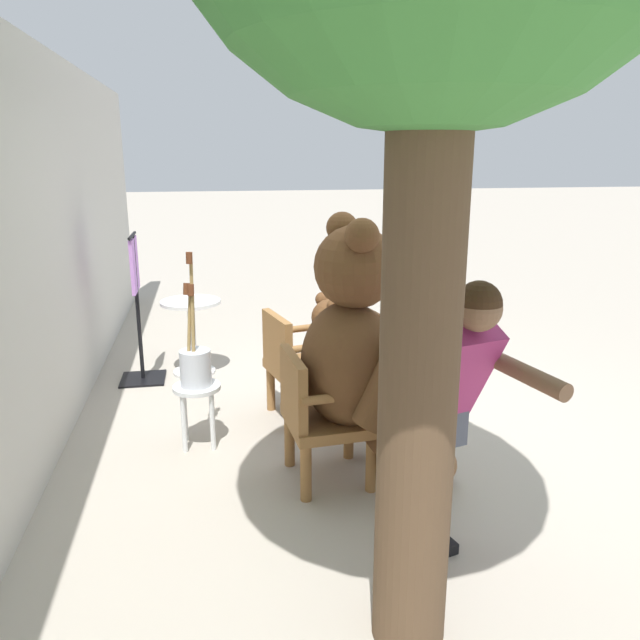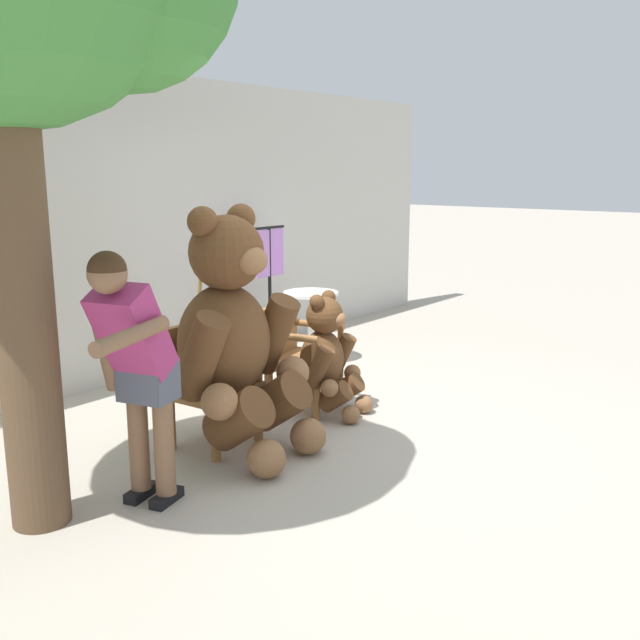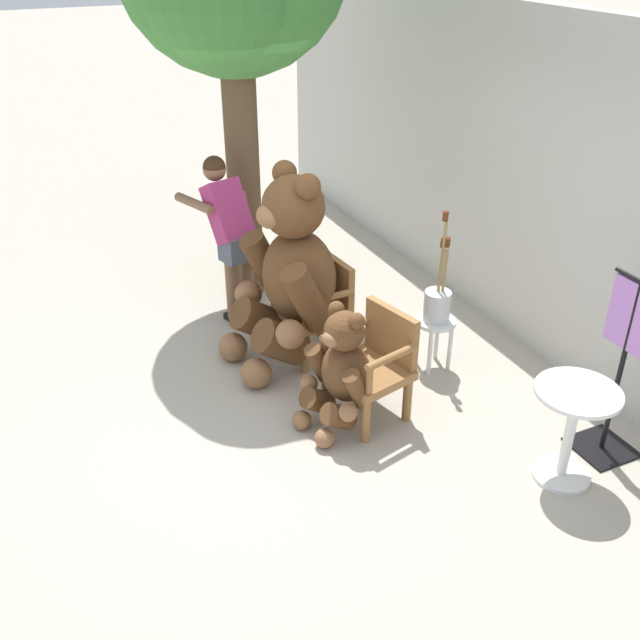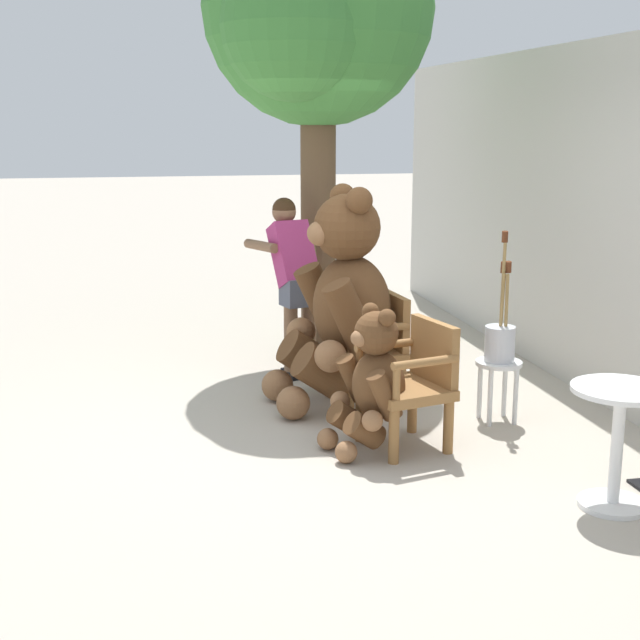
{
  "view_description": "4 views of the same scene",
  "coord_description": "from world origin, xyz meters",
  "px_view_note": "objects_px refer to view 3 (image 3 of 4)",
  "views": [
    {
      "loc": [
        -4.11,
        1.22,
        2.07
      ],
      "look_at": [
        -0.01,
        0.49,
        0.94
      ],
      "focal_mm": 35.0,
      "sensor_mm": 36.0,
      "label": 1
    },
    {
      "loc": [
        -3.8,
        -3.09,
        1.94
      ],
      "look_at": [
        0.19,
        0.11,
        0.85
      ],
      "focal_mm": 40.0,
      "sensor_mm": 36.0,
      "label": 2
    },
    {
      "loc": [
        4.39,
        -1.67,
        3.37
      ],
      "look_at": [
        0.06,
        0.33,
        0.67
      ],
      "focal_mm": 40.0,
      "sensor_mm": 36.0,
      "label": 3
    },
    {
      "loc": [
        6.01,
        -1.23,
        2.18
      ],
      "look_at": [
        0.4,
        -0.04,
        0.89
      ],
      "focal_mm": 50.0,
      "sensor_mm": 36.0,
      "label": 4
    }
  ],
  "objects_px": {
    "clothing_display_stand": "(622,366)",
    "teddy_bear_large": "(289,272)",
    "white_stool": "(435,331)",
    "person_visitor": "(230,227)",
    "round_side_table": "(571,424)",
    "wooden_chair_left": "(319,305)",
    "wooden_chair_right": "(374,362)",
    "teddy_bear_small": "(340,370)",
    "brush_bucket": "(438,301)"
  },
  "relations": [
    {
      "from": "person_visitor",
      "to": "round_side_table",
      "type": "height_order",
      "value": "person_visitor"
    },
    {
      "from": "wooden_chair_left",
      "to": "person_visitor",
      "type": "distance_m",
      "value": 1.14
    },
    {
      "from": "round_side_table",
      "to": "teddy_bear_large",
      "type": "bearing_deg",
      "value": -152.88
    },
    {
      "from": "teddy_bear_large",
      "to": "teddy_bear_small",
      "type": "xyz_separation_m",
      "value": [
        1.01,
        -0.02,
        -0.35
      ]
    },
    {
      "from": "wooden_chair_left",
      "to": "white_stool",
      "type": "height_order",
      "value": "wooden_chair_left"
    },
    {
      "from": "teddy_bear_small",
      "to": "round_side_table",
      "type": "bearing_deg",
      "value": 44.2
    },
    {
      "from": "teddy_bear_small",
      "to": "round_side_table",
      "type": "height_order",
      "value": "teddy_bear_small"
    },
    {
      "from": "teddy_bear_small",
      "to": "round_side_table",
      "type": "xyz_separation_m",
      "value": [
        1.16,
        1.13,
        -0.04
      ]
    },
    {
      "from": "wooden_chair_left",
      "to": "round_side_table",
      "type": "height_order",
      "value": "wooden_chair_left"
    },
    {
      "from": "wooden_chair_left",
      "to": "white_stool",
      "type": "xyz_separation_m",
      "value": [
        0.64,
        0.78,
        -0.11
      ]
    },
    {
      "from": "person_visitor",
      "to": "clothing_display_stand",
      "type": "height_order",
      "value": "person_visitor"
    },
    {
      "from": "teddy_bear_small",
      "to": "round_side_table",
      "type": "relative_size",
      "value": 1.38
    },
    {
      "from": "white_stool",
      "to": "teddy_bear_small",
      "type": "bearing_deg",
      "value": -70.31
    },
    {
      "from": "wooden_chair_left",
      "to": "teddy_bear_small",
      "type": "relative_size",
      "value": 0.87
    },
    {
      "from": "round_side_table",
      "to": "wooden_chair_left",
      "type": "bearing_deg",
      "value": -159.0
    },
    {
      "from": "teddy_bear_small",
      "to": "white_stool",
      "type": "distance_m",
      "value": 1.14
    },
    {
      "from": "round_side_table",
      "to": "brush_bucket",
      "type": "bearing_deg",
      "value": -177.74
    },
    {
      "from": "wooden_chair_right",
      "to": "white_stool",
      "type": "distance_m",
      "value": 0.86
    },
    {
      "from": "brush_bucket",
      "to": "round_side_table",
      "type": "height_order",
      "value": "brush_bucket"
    },
    {
      "from": "wooden_chair_right",
      "to": "round_side_table",
      "type": "distance_m",
      "value": 1.46
    },
    {
      "from": "wooden_chair_left",
      "to": "round_side_table",
      "type": "distance_m",
      "value": 2.34
    },
    {
      "from": "wooden_chair_right",
      "to": "round_side_table",
      "type": "bearing_deg",
      "value": 35.19
    },
    {
      "from": "teddy_bear_large",
      "to": "person_visitor",
      "type": "relative_size",
      "value": 1.12
    },
    {
      "from": "wooden_chair_left",
      "to": "round_side_table",
      "type": "xyz_separation_m",
      "value": [
        2.18,
        0.84,
        -0.01
      ]
    },
    {
      "from": "teddy_bear_large",
      "to": "brush_bucket",
      "type": "relative_size",
      "value": 1.79
    },
    {
      "from": "person_visitor",
      "to": "white_stool",
      "type": "distance_m",
      "value": 2.08
    },
    {
      "from": "wooden_chair_left",
      "to": "person_visitor",
      "type": "height_order",
      "value": "person_visitor"
    },
    {
      "from": "wooden_chair_left",
      "to": "white_stool",
      "type": "distance_m",
      "value": 1.01
    },
    {
      "from": "brush_bucket",
      "to": "teddy_bear_large",
      "type": "bearing_deg",
      "value": -120.71
    },
    {
      "from": "wooden_chair_left",
      "to": "clothing_display_stand",
      "type": "bearing_deg",
      "value": 32.13
    },
    {
      "from": "wooden_chair_left",
      "to": "wooden_chair_right",
      "type": "height_order",
      "value": "same"
    },
    {
      "from": "wooden_chair_right",
      "to": "white_stool",
      "type": "height_order",
      "value": "wooden_chair_right"
    },
    {
      "from": "person_visitor",
      "to": "brush_bucket",
      "type": "height_order",
      "value": "person_visitor"
    },
    {
      "from": "wooden_chair_left",
      "to": "wooden_chair_right",
      "type": "distance_m",
      "value": 0.99
    },
    {
      "from": "wooden_chair_right",
      "to": "person_visitor",
      "type": "distance_m",
      "value": 2.04
    },
    {
      "from": "person_visitor",
      "to": "round_side_table",
      "type": "xyz_separation_m",
      "value": [
        3.13,
        1.3,
        -0.46
      ]
    },
    {
      "from": "wooden_chair_left",
      "to": "clothing_display_stand",
      "type": "xyz_separation_m",
      "value": [
        2.08,
        1.31,
        0.26
      ]
    },
    {
      "from": "teddy_bear_large",
      "to": "round_side_table",
      "type": "height_order",
      "value": "teddy_bear_large"
    },
    {
      "from": "teddy_bear_large",
      "to": "white_stool",
      "type": "distance_m",
      "value": 1.31
    },
    {
      "from": "white_stool",
      "to": "round_side_table",
      "type": "relative_size",
      "value": 0.64
    },
    {
      "from": "white_stool",
      "to": "clothing_display_stand",
      "type": "height_order",
      "value": "clothing_display_stand"
    },
    {
      "from": "teddy_bear_small",
      "to": "clothing_display_stand",
      "type": "xyz_separation_m",
      "value": [
        1.06,
        1.6,
        0.23
      ]
    },
    {
      "from": "person_visitor",
      "to": "clothing_display_stand",
      "type": "relative_size",
      "value": 1.12
    },
    {
      "from": "wooden_chair_left",
      "to": "wooden_chair_right",
      "type": "xyz_separation_m",
      "value": [
        0.99,
        -0.0,
        0.0
      ]
    },
    {
      "from": "round_side_table",
      "to": "clothing_display_stand",
      "type": "xyz_separation_m",
      "value": [
        -0.1,
        0.47,
        0.27
      ]
    },
    {
      "from": "wooden_chair_left",
      "to": "person_visitor",
      "type": "relative_size",
      "value": 0.56
    },
    {
      "from": "wooden_chair_left",
      "to": "white_stool",
      "type": "bearing_deg",
      "value": 50.63
    },
    {
      "from": "teddy_bear_large",
      "to": "round_side_table",
      "type": "xyz_separation_m",
      "value": [
        2.17,
        1.11,
        -0.39
      ]
    },
    {
      "from": "clothing_display_stand",
      "to": "teddy_bear_large",
      "type": "bearing_deg",
      "value": -142.61
    },
    {
      "from": "clothing_display_stand",
      "to": "white_stool",
      "type": "bearing_deg",
      "value": -159.82
    }
  ]
}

